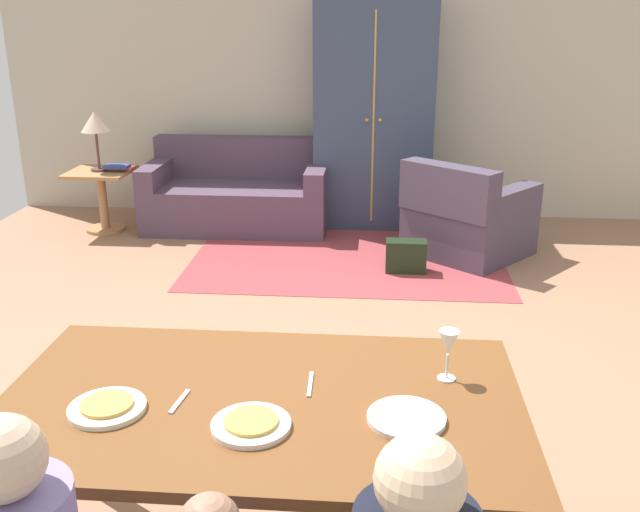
# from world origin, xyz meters

# --- Properties ---
(ground_plane) EXTENTS (7.07, 6.04, 0.02)m
(ground_plane) POSITION_xyz_m (0.00, 0.42, -0.01)
(ground_plane) COLOR #976C50
(back_wall) EXTENTS (7.07, 0.10, 2.70)m
(back_wall) POSITION_xyz_m (0.00, 3.49, 1.35)
(back_wall) COLOR beige
(back_wall) RESTS_ON ground_plane
(dining_table) EXTENTS (1.75, 1.02, 0.76)m
(dining_table) POSITION_xyz_m (-0.17, -1.58, 0.69)
(dining_table) COLOR brown
(dining_table) RESTS_ON ground_plane
(plate_near_man) EXTENTS (0.25, 0.25, 0.02)m
(plate_near_man) POSITION_xyz_m (-0.65, -1.70, 0.77)
(plate_near_man) COLOR silver
(plate_near_man) RESTS_ON dining_table
(pizza_near_man) EXTENTS (0.17, 0.17, 0.01)m
(pizza_near_man) POSITION_xyz_m (-0.65, -1.70, 0.78)
(pizza_near_man) COLOR gold
(pizza_near_man) RESTS_ON plate_near_man
(plate_near_child) EXTENTS (0.25, 0.25, 0.02)m
(plate_near_child) POSITION_xyz_m (-0.17, -1.76, 0.77)
(plate_near_child) COLOR white
(plate_near_child) RESTS_ON dining_table
(pizza_near_child) EXTENTS (0.17, 0.17, 0.01)m
(pizza_near_child) POSITION_xyz_m (-0.17, -1.76, 0.78)
(pizza_near_child) COLOR gold
(pizza_near_child) RESTS_ON plate_near_child
(plate_near_woman) EXTENTS (0.25, 0.25, 0.02)m
(plate_near_woman) POSITION_xyz_m (0.31, -1.68, 0.77)
(plate_near_woman) COLOR silver
(plate_near_woman) RESTS_ON dining_table
(wine_glass) EXTENTS (0.07, 0.07, 0.19)m
(wine_glass) POSITION_xyz_m (0.46, -1.40, 0.89)
(wine_glass) COLOR silver
(wine_glass) RESTS_ON dining_table
(fork) EXTENTS (0.04, 0.15, 0.01)m
(fork) POSITION_xyz_m (-0.43, -1.63, 0.76)
(fork) COLOR silver
(fork) RESTS_ON dining_table
(knife) EXTENTS (0.02, 0.17, 0.01)m
(knife) POSITION_xyz_m (-0.01, -1.48, 0.76)
(knife) COLOR silver
(knife) RESTS_ON dining_table
(area_rug) EXTENTS (2.60, 1.80, 0.01)m
(area_rug) POSITION_xyz_m (-0.03, 2.04, 0.00)
(area_rug) COLOR #963A3F
(area_rug) RESTS_ON ground_plane
(couch) EXTENTS (1.72, 0.86, 0.82)m
(couch) POSITION_xyz_m (-1.13, 2.90, 0.30)
(couch) COLOR #513D51
(couch) RESTS_ON ground_plane
(armchair) EXTENTS (1.20, 1.21, 0.82)m
(armchair) POSITION_xyz_m (0.96, 2.20, 0.32)
(armchair) COLOR #463D4E
(armchair) RESTS_ON ground_plane
(armoire) EXTENTS (1.10, 0.59, 2.10)m
(armoire) POSITION_xyz_m (0.15, 3.10, 1.05)
(armoire) COLOR #34415A
(armoire) RESTS_ON ground_plane
(side_table) EXTENTS (0.56, 0.56, 0.58)m
(side_table) POSITION_xyz_m (-2.37, 2.64, 0.38)
(side_table) COLOR #AA794A
(side_table) RESTS_ON ground_plane
(table_lamp) EXTENTS (0.26, 0.26, 0.54)m
(table_lamp) POSITION_xyz_m (-2.37, 2.64, 1.01)
(table_lamp) COLOR #523530
(table_lamp) RESTS_ON side_table
(book_lower) EXTENTS (0.22, 0.16, 0.03)m
(book_lower) POSITION_xyz_m (-2.17, 2.69, 0.59)
(book_lower) COLOR #9D3A2F
(book_lower) RESTS_ON side_table
(book_upper) EXTENTS (0.22, 0.16, 0.03)m
(book_upper) POSITION_xyz_m (-2.20, 2.64, 0.62)
(book_upper) COLOR navy
(book_upper) RESTS_ON book_lower
(handbag) EXTENTS (0.32, 0.16, 0.26)m
(handbag) POSITION_xyz_m (0.45, 1.74, 0.13)
(handbag) COLOR black
(handbag) RESTS_ON ground_plane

